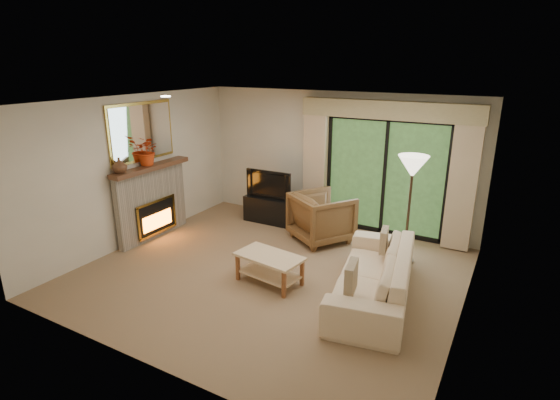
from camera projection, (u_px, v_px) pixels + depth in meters
The scene contains 22 objects.
floor at pixel (271, 272), 6.78m from camera, with size 5.50×5.50×0.00m, color #886B4C.
ceiling at pixel (269, 102), 5.98m from camera, with size 5.50×5.50×0.00m, color silver.
wall_back at pixel (336, 160), 8.46m from camera, with size 5.00×5.00×0.00m, color beige.
wall_front at pixel (141, 257), 4.31m from camera, with size 5.00×5.00×0.00m, color beige.
wall_left at pixel (135, 170), 7.67m from camera, with size 5.00×5.00×0.00m, color beige.
wall_right at pixel (472, 226), 5.10m from camera, with size 5.00×5.00×0.00m, color beige.
fireplace at pixel (152, 201), 7.96m from camera, with size 0.24×1.70×1.37m, color gray, non-canonical shape.
mirror at pixel (142, 132), 7.62m from camera, with size 0.07×1.45×1.02m, color gold, non-canonical shape.
sliding_door at pixel (385, 177), 8.01m from camera, with size 2.26×0.10×2.16m, color black, non-canonical shape.
curtain_left at pixel (316, 164), 8.52m from camera, with size 0.45×0.18×2.35m, color tan.
curtain_right at pixel (463, 183), 7.26m from camera, with size 0.45×0.18×2.35m, color tan.
cornice at pixel (388, 110), 7.56m from camera, with size 3.20×0.24×0.32m, color tan.
media_console at pixel (271, 209), 8.85m from camera, with size 1.04×0.47×0.52m, color black.
tv at pixel (271, 183), 8.69m from camera, with size 0.98×0.13×0.56m, color black.
armchair at pixel (322, 217), 7.87m from camera, with size 0.94×0.97×0.88m, color brown.
sofa at pixel (374, 274), 5.98m from camera, with size 2.41×0.94×0.70m, color beige.
pillow_near at pixel (351, 278), 5.37m from camera, with size 0.11×0.40×0.40m, color brown.
pillow_far at pixel (384, 240), 6.53m from camera, with size 0.09×0.35×0.35m, color brown.
coffee_table at pixel (270, 269), 6.42m from camera, with size 0.98×0.54×0.44m, color #DBB787, non-canonical shape.
floor_lamp at pixel (409, 210), 6.90m from camera, with size 0.47×0.47×1.76m, color #F5E9CC, non-canonical shape.
vase at pixel (119, 165), 7.16m from camera, with size 0.24×0.24×0.26m, color #4D2E1C.
branches at pixel (147, 151), 7.65m from camera, with size 0.46×0.40×0.51m, color red.
Camera 1 is at (3.12, -5.25, 3.16)m, focal length 28.00 mm.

